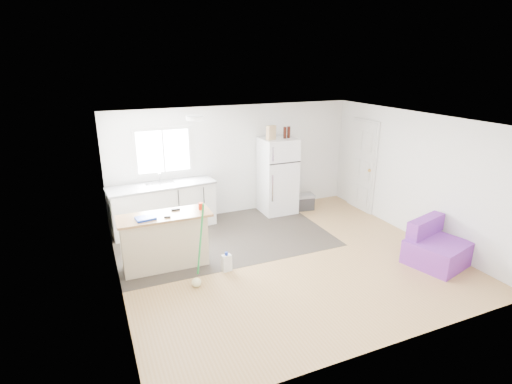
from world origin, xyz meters
TOP-DOWN VIEW (x-y plane):
  - room at (0.00, 0.00)m, footprint 5.51×5.01m
  - vinyl_zone at (-0.73, 1.25)m, footprint 4.05×2.50m
  - window at (-1.55, 2.49)m, footprint 1.18×0.06m
  - interior_door at (2.72, 1.55)m, footprint 0.11×0.92m
  - ceiling_fixture at (-1.20, 1.20)m, footprint 0.30×0.30m
  - kitchen_cabinets at (-1.69, 2.17)m, footprint 2.17×0.84m
  - peninsula at (-1.98, 0.56)m, footprint 1.51×0.59m
  - refrigerator at (0.88, 2.13)m, footprint 0.75×0.72m
  - cooler at (1.49, 2.00)m, footprint 0.52×0.39m
  - purple_seat at (2.26, -1.13)m, footprint 1.07×1.05m
  - cleaner_jug at (-1.09, 0.01)m, footprint 0.16×0.13m
  - mop at (-1.65, -0.23)m, footprint 0.25×0.38m
  - red_cup at (-1.34, 0.56)m, footprint 0.09×0.09m
  - blue_tray at (-2.26, 0.49)m, footprint 0.33×0.26m
  - tool_a at (-1.74, 0.70)m, footprint 0.14×0.05m
  - tool_b at (-1.93, 0.42)m, footprint 0.11×0.07m
  - cardboard_box at (0.66, 2.05)m, footprint 0.22×0.15m
  - bottle_left at (1.00, 2.07)m, footprint 0.08×0.08m
  - bottle_right at (1.11, 2.09)m, footprint 0.08×0.08m

SIDE VIEW (x-z plane):
  - vinyl_zone at x=-0.73m, z-range 0.00..0.00m
  - cleaner_jug at x=-1.09m, z-range -0.02..0.32m
  - cooler at x=1.49m, z-range 0.00..0.37m
  - mop at x=-1.65m, z-range -0.44..0.91m
  - purple_seat at x=2.26m, z-range -0.10..0.63m
  - peninsula at x=-1.98m, z-range 0.01..0.93m
  - kitchen_cabinets at x=-1.69m, z-range -0.13..1.10m
  - refrigerator at x=0.88m, z-range 0.00..1.69m
  - tool_b at x=-1.93m, z-range 0.92..0.95m
  - tool_a at x=-1.74m, z-range 0.92..0.95m
  - blue_tray at x=-2.26m, z-range 0.92..0.96m
  - red_cup at x=-1.34m, z-range 0.92..1.04m
  - interior_door at x=2.72m, z-range -0.03..2.07m
  - room at x=0.00m, z-range -0.01..2.41m
  - window at x=-1.55m, z-range 1.06..2.04m
  - bottle_left at x=1.00m, z-range 1.69..1.94m
  - bottle_right at x=1.11m, z-range 1.69..1.94m
  - cardboard_box at x=0.66m, z-range 1.69..1.99m
  - ceiling_fixture at x=-1.20m, z-range 2.32..2.40m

